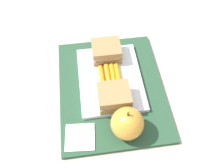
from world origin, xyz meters
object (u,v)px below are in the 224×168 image
object	(u,v)px
sandwich_half_right	(114,97)
carrot_sticks_bundle	(110,76)
sandwich_half_left	(106,51)
food_tray	(110,79)
apple	(127,123)
paper_napkin	(80,137)

from	to	relation	value
sandwich_half_right	carrot_sticks_bundle	xyz separation A→B (m)	(-0.08, 0.00, -0.01)
sandwich_half_left	carrot_sticks_bundle	world-z (taller)	sandwich_half_left
food_tray	sandwich_half_left	xyz separation A→B (m)	(-0.08, 0.00, 0.03)
food_tray	sandwich_half_right	size ratio (longest dim) A/B	2.88
carrot_sticks_bundle	apple	size ratio (longest dim) A/B	0.88
sandwich_half_right	apple	size ratio (longest dim) A/B	0.90
food_tray	apple	bearing A→B (deg)	6.72
food_tray	sandwich_half_left	size ratio (longest dim) A/B	2.88
sandwich_half_right	paper_napkin	size ratio (longest dim) A/B	1.14
food_tray	sandwich_half_left	world-z (taller)	sandwich_half_left
food_tray	paper_napkin	distance (m)	0.19
sandwich_half_left	apple	bearing A→B (deg)	4.51
sandwich_half_right	apple	bearing A→B (deg)	13.06
apple	paper_napkin	size ratio (longest dim) A/B	1.28
sandwich_half_left	apple	xyz separation A→B (m)	(0.24, 0.02, 0.01)
food_tray	paper_napkin	bearing A→B (deg)	-30.53
paper_napkin	carrot_sticks_bundle	bearing A→B (deg)	149.42
food_tray	apple	size ratio (longest dim) A/B	2.58
apple	carrot_sticks_bundle	bearing A→B (deg)	-173.29
sandwich_half_left	paper_napkin	distance (m)	0.26
paper_napkin	apple	bearing A→B (deg)	90.78
apple	sandwich_half_right	bearing A→B (deg)	-166.94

